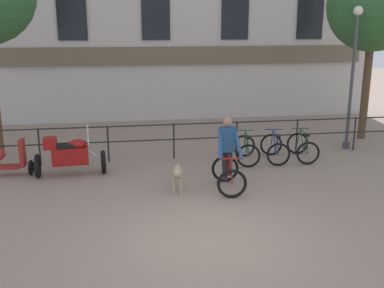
{
  "coord_description": "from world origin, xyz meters",
  "views": [
    {
      "loc": [
        -1.48,
        -7.3,
        3.8
      ],
      "look_at": [
        0.16,
        2.86,
        1.05
      ],
      "focal_mm": 42.0,
      "sensor_mm": 36.0,
      "label": 1
    }
  ],
  "objects_px": {
    "cyclist_with_bike": "(228,157)",
    "street_lamp": "(353,71)",
    "dog": "(177,174)",
    "parked_scooter": "(4,159)",
    "parked_bicycle_mid_left": "(275,148)",
    "parked_bicycle_mid_right": "(303,147)",
    "parked_bicycle_near_lamp": "(246,150)",
    "parked_motorcycle": "(70,155)"
  },
  "relations": [
    {
      "from": "parked_bicycle_mid_left",
      "to": "parked_bicycle_near_lamp",
      "type": "bearing_deg",
      "value": 7.94
    },
    {
      "from": "parked_motorcycle",
      "to": "parked_bicycle_mid_right",
      "type": "relative_size",
      "value": 1.53
    },
    {
      "from": "parked_bicycle_near_lamp",
      "to": "parked_bicycle_mid_left",
      "type": "relative_size",
      "value": 1.01
    },
    {
      "from": "street_lamp",
      "to": "parked_bicycle_mid_right",
      "type": "bearing_deg",
      "value": -153.83
    },
    {
      "from": "cyclist_with_bike",
      "to": "parked_bicycle_near_lamp",
      "type": "distance_m",
      "value": 2.22
    },
    {
      "from": "parked_motorcycle",
      "to": "parked_bicycle_mid_left",
      "type": "bearing_deg",
      "value": -89.15
    },
    {
      "from": "parked_motorcycle",
      "to": "parked_scooter",
      "type": "xyz_separation_m",
      "value": [
        -1.66,
        0.24,
        -0.1
      ]
    },
    {
      "from": "parked_bicycle_mid_left",
      "to": "parked_motorcycle",
      "type": "bearing_deg",
      "value": 12.18
    },
    {
      "from": "dog",
      "to": "parked_bicycle_mid_right",
      "type": "distance_m",
      "value": 4.44
    },
    {
      "from": "cyclist_with_bike",
      "to": "street_lamp",
      "type": "height_order",
      "value": "street_lamp"
    },
    {
      "from": "dog",
      "to": "parked_bicycle_mid_left",
      "type": "height_order",
      "value": "parked_bicycle_mid_left"
    },
    {
      "from": "parked_bicycle_mid_left",
      "to": "parked_scooter",
      "type": "xyz_separation_m",
      "value": [
        -7.32,
        -0.18,
        0.1
      ]
    },
    {
      "from": "parked_bicycle_mid_right",
      "to": "street_lamp",
      "type": "relative_size",
      "value": 0.27
    },
    {
      "from": "parked_bicycle_near_lamp",
      "to": "parked_motorcycle",
      "type": "bearing_deg",
      "value": 13.91
    },
    {
      "from": "dog",
      "to": "parked_scooter",
      "type": "distance_m",
      "value": 4.65
    },
    {
      "from": "parked_bicycle_mid_right",
      "to": "street_lamp",
      "type": "height_order",
      "value": "street_lamp"
    },
    {
      "from": "parked_bicycle_mid_right",
      "to": "parked_scooter",
      "type": "relative_size",
      "value": 0.9
    },
    {
      "from": "parked_motorcycle",
      "to": "street_lamp",
      "type": "relative_size",
      "value": 0.42
    },
    {
      "from": "parked_bicycle_near_lamp",
      "to": "parked_bicycle_mid_right",
      "type": "distance_m",
      "value": 1.69
    },
    {
      "from": "dog",
      "to": "parked_bicycle_mid_left",
      "type": "bearing_deg",
      "value": 43.11
    },
    {
      "from": "street_lamp",
      "to": "cyclist_with_bike",
      "type": "bearing_deg",
      "value": -147.97
    },
    {
      "from": "parked_bicycle_near_lamp",
      "to": "parked_bicycle_mid_right",
      "type": "height_order",
      "value": "same"
    },
    {
      "from": "parked_bicycle_near_lamp",
      "to": "parked_scooter",
      "type": "relative_size",
      "value": 0.92
    },
    {
      "from": "parked_motorcycle",
      "to": "parked_scooter",
      "type": "height_order",
      "value": "parked_motorcycle"
    },
    {
      "from": "dog",
      "to": "street_lamp",
      "type": "relative_size",
      "value": 0.2
    },
    {
      "from": "parked_motorcycle",
      "to": "street_lamp",
      "type": "xyz_separation_m",
      "value": [
        8.34,
        1.32,
        1.87
      ]
    },
    {
      "from": "dog",
      "to": "parked_motorcycle",
      "type": "relative_size",
      "value": 0.47
    },
    {
      "from": "dog",
      "to": "parked_bicycle_mid_right",
      "type": "xyz_separation_m",
      "value": [
        3.92,
        2.07,
        -0.1
      ]
    },
    {
      "from": "parked_motorcycle",
      "to": "parked_scooter",
      "type": "bearing_deg",
      "value": 78.39
    },
    {
      "from": "cyclist_with_bike",
      "to": "parked_bicycle_near_lamp",
      "type": "xyz_separation_m",
      "value": [
        1.01,
        1.94,
        -0.41
      ]
    },
    {
      "from": "parked_scooter",
      "to": "parked_bicycle_near_lamp",
      "type": "bearing_deg",
      "value": -85.21
    },
    {
      "from": "parked_scooter",
      "to": "cyclist_with_bike",
      "type": "bearing_deg",
      "value": -104.62
    },
    {
      "from": "cyclist_with_bike",
      "to": "parked_bicycle_mid_right",
      "type": "xyz_separation_m",
      "value": [
        2.7,
        1.94,
        -0.41
      ]
    },
    {
      "from": "parked_bicycle_mid_right",
      "to": "street_lamp",
      "type": "distance_m",
      "value": 2.91
    },
    {
      "from": "cyclist_with_bike",
      "to": "dog",
      "type": "height_order",
      "value": "cyclist_with_bike"
    },
    {
      "from": "parked_bicycle_mid_left",
      "to": "street_lamp",
      "type": "relative_size",
      "value": 0.28
    },
    {
      "from": "parked_bicycle_mid_right",
      "to": "parked_bicycle_near_lamp",
      "type": "bearing_deg",
      "value": 6.18
    },
    {
      "from": "cyclist_with_bike",
      "to": "parked_motorcycle",
      "type": "distance_m",
      "value": 4.1
    },
    {
      "from": "parked_bicycle_mid_left",
      "to": "parked_scooter",
      "type": "distance_m",
      "value": 7.33
    },
    {
      "from": "cyclist_with_bike",
      "to": "street_lamp",
      "type": "bearing_deg",
      "value": 37.2
    },
    {
      "from": "parked_bicycle_near_lamp",
      "to": "parked_scooter",
      "type": "bearing_deg",
      "value": 10.51
    },
    {
      "from": "street_lamp",
      "to": "parked_bicycle_mid_left",
      "type": "bearing_deg",
      "value": -161.41
    }
  ]
}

